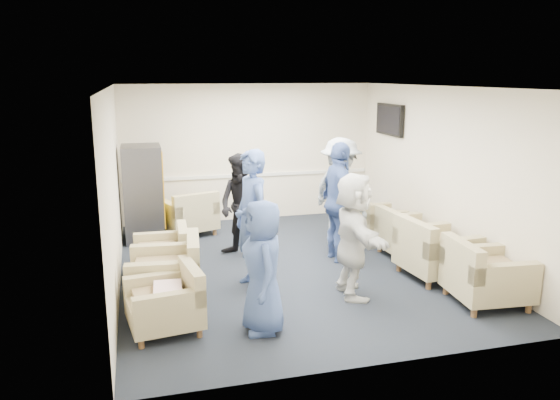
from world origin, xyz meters
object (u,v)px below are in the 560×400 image
object	(u,v)px
armchair_right_near	(483,277)
person_front_right	(353,235)
armchair_left_far	(165,255)
person_front_left	(263,267)
person_mid_left	(251,220)
vending_machine	(143,193)
person_back_left	(242,207)
armchair_left_mid	(170,275)
armchair_corner	(190,216)
person_back_right	(340,193)
armchair_right_midnear	(433,253)
armchair_right_far	(377,222)
armchair_left_near	(169,304)
person_mid_right	(339,202)
armchair_right_midfar	(406,236)

from	to	relation	value
armchair_right_near	person_front_right	distance (m)	1.72
armchair_left_far	person_front_left	bearing A→B (deg)	27.79
person_mid_left	armchair_left_far	bearing A→B (deg)	-134.24
armchair_left_far	vending_machine	world-z (taller)	vending_machine
person_back_left	armchair_left_mid	bearing A→B (deg)	-81.57
armchair_corner	person_front_right	world-z (taller)	person_front_right
person_back_left	person_back_right	distance (m)	1.74
armchair_left_mid	vending_machine	world-z (taller)	vending_machine
armchair_corner	person_front_left	xyz separation A→B (m)	(0.41, -4.12, 0.42)
vending_machine	person_front_right	bearing A→B (deg)	-52.00
armchair_right_midnear	armchair_right_far	world-z (taller)	armchair_right_midnear
person_mid_left	person_back_right	world-z (taller)	person_mid_left
armchair_right_midnear	person_front_left	xyz separation A→B (m)	(-2.75, -1.02, 0.40)
armchair_right_far	vending_machine	world-z (taller)	vending_machine
armchair_left_near	person_front_right	size ratio (longest dim) A/B	0.54
armchair_left_mid	person_mid_right	size ratio (longest dim) A/B	0.52
armchair_corner	person_front_left	size ratio (longest dim) A/B	0.71
armchair_left_mid	armchair_corner	world-z (taller)	armchair_left_mid
armchair_left_far	armchair_right_midnear	size ratio (longest dim) A/B	0.81
armchair_left_near	armchair_right_midnear	size ratio (longest dim) A/B	0.89
armchair_right_far	person_mid_right	distance (m)	1.59
person_front_right	vending_machine	bearing A→B (deg)	44.20
armchair_left_far	armchair_corner	bearing A→B (deg)	166.88
person_back_right	armchair_corner	bearing A→B (deg)	41.57
armchair_right_midnear	person_back_right	size ratio (longest dim) A/B	0.54
armchair_left_near	armchair_right_far	distance (m)	4.72
armchair_left_near	armchair_left_mid	xyz separation A→B (m)	(0.06, 0.82, 0.04)
armchair_right_midnear	person_back_right	distance (m)	2.01
armchair_right_near	armchair_corner	distance (m)	5.26
armchair_left_near	person_back_left	bearing A→B (deg)	142.16
person_front_left	person_mid_left	world-z (taller)	person_mid_left
armchair_right_midnear	person_front_left	distance (m)	2.96
vending_machine	person_back_right	xyz separation A→B (m)	(3.21, -1.22, 0.09)
armchair_left_near	person_back_left	xyz separation A→B (m)	(1.31, 2.31, 0.52)
person_mid_right	person_mid_left	bearing A→B (deg)	113.25
armchair_right_near	armchair_right_far	xyz separation A→B (m)	(-0.08, 3.02, -0.06)
armchair_left_near	armchair_left_mid	size ratio (longest dim) A/B	0.91
armchair_right_near	armchair_right_midfar	bearing A→B (deg)	6.39
armchair_right_near	person_back_left	bearing A→B (deg)	50.04
armchair_right_midnear	armchair_corner	world-z (taller)	armchair_right_midnear
armchair_right_midnear	person_mid_right	xyz separation A→B (m)	(-1.05, 1.06, 0.57)
armchair_left_near	person_mid_left	bearing A→B (deg)	123.09
person_front_left	armchair_left_far	bearing A→B (deg)	-153.89
armchair_right_near	armchair_right_midfar	world-z (taller)	armchair_right_near
person_back_left	person_mid_right	xyz separation A→B (m)	(1.43, -0.52, 0.10)
armchair_right_near	armchair_right_midnear	distance (m)	1.01
armchair_left_near	armchair_right_midnear	xyz separation A→B (m)	(3.79, 0.72, 0.05)
person_back_right	armchair_right_near	bearing A→B (deg)	178.08
vending_machine	person_mid_left	distance (m)	3.00
person_back_left	person_back_right	bearing A→B (deg)	54.62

